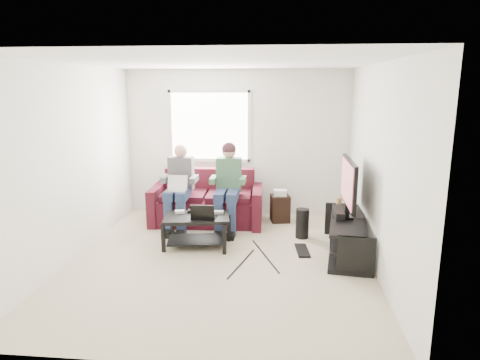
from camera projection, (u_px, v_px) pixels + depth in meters
The scene contains 26 objects.
floor at pixel (220, 260), 5.81m from camera, with size 4.50×4.50×0.00m, color beige.
ceiling at pixel (218, 62), 5.24m from camera, with size 4.50×4.50×0.00m, color white.
wall_back at pixel (237, 143), 7.71m from camera, with size 4.50×4.50×0.00m, color silver.
wall_front at pixel (178, 219), 3.34m from camera, with size 4.50×4.50×0.00m, color silver.
wall_left at pixel (71, 163), 5.72m from camera, with size 4.50×4.50×0.00m, color silver.
wall_right at pixel (378, 169), 5.34m from camera, with size 4.50×4.50×0.00m, color silver.
window at pixel (209, 126), 7.68m from camera, with size 1.48×0.04×1.28m.
sofa at pixel (207, 203), 7.36m from camera, with size 1.91×0.97×0.89m.
person_left at pixel (179, 183), 6.98m from camera, with size 0.40×0.71×1.37m.
person_right at pixel (228, 180), 6.91m from camera, with size 0.40×0.71×1.41m.
laptop_silver at pixel (176, 187), 6.80m from camera, with size 0.32×0.22×0.24m, color silver, non-canonical shape.
coffee_table at pixel (197, 224), 6.22m from camera, with size 1.01×0.70×0.47m.
laptop_black at pixel (204, 210), 6.08m from camera, with size 0.34×0.24×0.24m, color black, non-canonical shape.
controller_a at pixel (180, 212), 6.33m from camera, with size 0.14×0.09×0.04m, color silver.
controller_b at pixel (193, 211), 6.37m from camera, with size 0.14×0.09×0.04m, color black.
controller_c at pixel (219, 212), 6.31m from camera, with size 0.14×0.09×0.04m, color gray.
tv_stand at pixel (347, 238), 6.00m from camera, with size 0.67×1.61×0.51m.
tv at pixel (349, 184), 5.93m from camera, with size 0.12×1.10×0.81m.
soundbar at pixel (338, 212), 6.03m from camera, with size 0.12×0.50×0.10m, color black.
drink_cup at pixel (339, 202), 6.54m from camera, with size 0.08×0.08×0.12m, color #A17745.
console_white at pixel (352, 243), 5.59m from camera, with size 0.30×0.22×0.06m, color silver.
console_grey at pixel (344, 225), 6.27m from camera, with size 0.34×0.26×0.08m, color gray.
console_black at pixel (348, 234), 5.93m from camera, with size 0.38×0.30×0.07m, color black.
subwoofer at pixel (302, 223), 6.61m from camera, with size 0.20×0.20×0.46m, color black.
keyboard_floor at pixel (302, 250), 6.10m from camera, with size 0.16×0.49×0.03m, color black.
end_table at pixel (280, 207), 7.41m from camera, with size 0.31×0.31×0.56m.
Camera 1 is at (0.79, -5.38, 2.33)m, focal length 32.00 mm.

